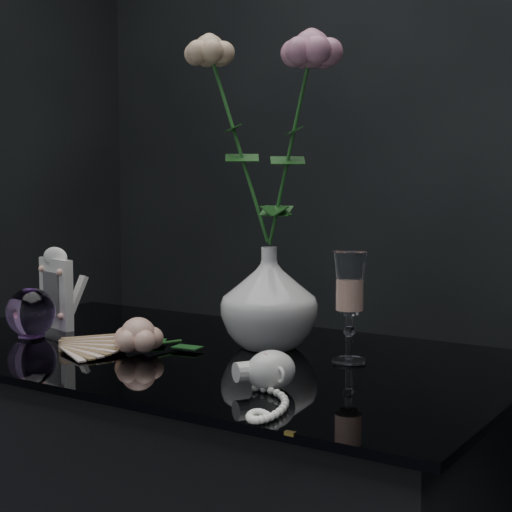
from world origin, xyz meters
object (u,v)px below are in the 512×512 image
Objects in this scene: vase at (269,298)px; wine_glass at (350,307)px; picture_frame at (56,287)px; paperweight at (31,312)px; loose_rose at (138,336)px; pearl_jar at (271,369)px.

vase is 0.99× the size of wine_glass.
picture_frame is 0.10m from paperweight.
pearl_jar is (0.30, -0.07, -0.00)m from loose_rose.
picture_frame reaches higher than paperweight.
wine_glass is 0.34m from loose_rose.
vase is 0.97× the size of loose_rose.
vase is 0.44m from paperweight.
wine_glass is 0.87× the size of pearl_jar.
wine_glass reaches higher than paperweight.
pearl_jar is at bearing 9.90° from loose_rose.
pearl_jar is (0.15, -0.22, -0.06)m from vase.
wine_glass is at bearing -8.14° from vase.
paperweight reaches higher than pearl_jar.
picture_frame is 0.88× the size of loose_rose.
vase is 1.09× the size of picture_frame.
wine_glass reaches higher than pearl_jar.
loose_rose is (-0.15, -0.16, -0.05)m from vase.
vase reaches higher than picture_frame.
pearl_jar is (-0.01, -0.20, -0.06)m from wine_glass.
loose_rose is (0.29, -0.09, -0.05)m from picture_frame.
paperweight is 0.26m from loose_rose.
loose_rose reaches higher than pearl_jar.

